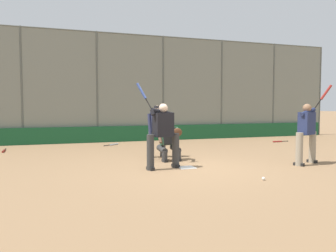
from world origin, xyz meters
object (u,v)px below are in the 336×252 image
at_px(spare_bat_third_base_side, 113,145).
at_px(baseball_loose, 264,179).
at_px(spare_bat_near_backstop, 279,141).
at_px(spare_bat_by_padding, 4,151).
at_px(batter_on_deck, 307,131).
at_px(umpire_home, 157,130).
at_px(batter_at_plate, 163,133).
at_px(catcher_behind_plate, 169,139).

height_order(spare_bat_third_base_side, baseball_loose, baseball_loose).
xyz_separation_m(spare_bat_near_backstop, spare_bat_by_padding, (11.29, -0.46, 0.00)).
bearing_deg(batter_on_deck, spare_bat_third_base_side, 103.75).
bearing_deg(umpire_home, batter_on_deck, 146.09).
bearing_deg(umpire_home, baseball_loose, 109.61).
relative_size(spare_bat_third_base_side, baseball_loose, 9.07).
height_order(batter_at_plate, spare_bat_near_backstop, batter_at_plate).
bearing_deg(spare_bat_by_padding, spare_bat_near_backstop, 85.91).
xyz_separation_m(batter_at_plate, umpire_home, (-0.40, -1.89, -0.04)).
bearing_deg(catcher_behind_plate, spare_bat_by_padding, -39.90).
relative_size(spare_bat_by_padding, baseball_loose, 12.07).
xyz_separation_m(catcher_behind_plate, spare_bat_by_padding, (5.01, -3.65, -0.62)).
bearing_deg(baseball_loose, catcher_behind_plate, -69.97).
distance_m(batter_on_deck, baseball_loose, 2.81).
bearing_deg(spare_bat_third_base_side, umpire_home, -114.43).
xyz_separation_m(batter_on_deck, baseball_loose, (2.31, 1.34, -0.89)).
xyz_separation_m(batter_on_deck, spare_bat_by_padding, (8.46, -5.44, -0.89)).
bearing_deg(spare_bat_by_padding, baseball_loose, 40.48).
xyz_separation_m(batter_at_plate, baseball_loose, (-1.70, 1.97, -0.88)).
bearing_deg(umpire_home, batter_at_plate, 79.00).
distance_m(spare_bat_third_base_side, baseball_loose, 7.77).
bearing_deg(spare_bat_near_backstop, umpire_home, 18.93).
bearing_deg(umpire_home, spare_bat_by_padding, -29.85).
distance_m(catcher_behind_plate, baseball_loose, 3.38).
bearing_deg(spare_bat_near_backstop, spare_bat_by_padding, -4.31).
distance_m(batter_at_plate, baseball_loose, 2.75).
xyz_separation_m(catcher_behind_plate, spare_bat_near_backstop, (-6.28, -3.19, -0.62)).
xyz_separation_m(spare_bat_near_backstop, spare_bat_third_base_side, (7.29, -1.15, 0.00)).
bearing_deg(baseball_loose, batter_at_plate, -49.32).
height_order(umpire_home, spare_bat_third_base_side, umpire_home).
distance_m(batter_at_plate, umpire_home, 1.93).
distance_m(batter_on_deck, spare_bat_by_padding, 10.09).
xyz_separation_m(spare_bat_third_base_side, baseball_loose, (-2.16, 7.47, 0.00)).
distance_m(catcher_behind_plate, spare_bat_near_backstop, 7.07).
xyz_separation_m(batter_at_plate, spare_bat_near_backstop, (-6.83, -4.34, -0.89)).
distance_m(batter_at_plate, spare_bat_third_base_side, 5.59).
bearing_deg(spare_bat_by_padding, spare_bat_third_base_side, 98.09).
relative_size(batter_at_plate, batter_on_deck, 1.00).
xyz_separation_m(umpire_home, spare_bat_third_base_side, (0.86, -3.61, -0.85)).
distance_m(umpire_home, spare_bat_third_base_side, 3.81).
distance_m(catcher_behind_plate, batter_on_deck, 3.89).
xyz_separation_m(spare_bat_near_backstop, baseball_loose, (5.14, 6.31, 0.00)).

